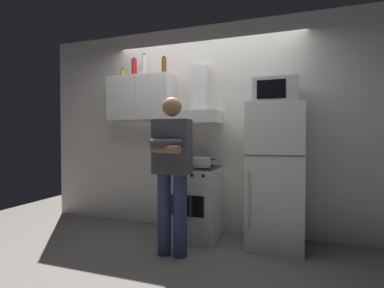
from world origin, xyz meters
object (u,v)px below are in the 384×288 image
(upper_cabinet, at_px, (142,99))
(bottle_beer_brown, at_px, (164,66))
(range_hood, at_px, (198,108))
(bottle_soda_red, at_px, (134,68))
(refrigerator, at_px, (275,175))
(bottle_spice_jar, at_px, (122,74))
(microwave, at_px, (276,92))
(stove_oven, at_px, (195,201))
(cooking_pot, at_px, (202,162))
(bottle_vodka_clear, at_px, (144,66))
(person_standing, at_px, (172,169))

(upper_cabinet, xyz_separation_m, bottle_beer_brown, (0.33, 0.00, 0.42))
(range_hood, relative_size, bottle_beer_brown, 3.07)
(upper_cabinet, bearing_deg, bottle_beer_brown, 0.47)
(bottle_soda_red, bearing_deg, upper_cabinet, 4.92)
(refrigerator, height_order, bottle_spice_jar, bottle_spice_jar)
(bottle_spice_jar, bearing_deg, bottle_beer_brown, -2.53)
(bottle_soda_red, bearing_deg, bottle_beer_brown, 1.54)
(microwave, height_order, bottle_soda_red, bottle_soda_red)
(refrigerator, xyz_separation_m, microwave, (-0.00, 0.02, 0.94))
(range_hood, bearing_deg, stove_oven, -90.00)
(range_hood, distance_m, bottle_beer_brown, 0.73)
(stove_oven, relative_size, microwave, 1.82)
(microwave, distance_m, cooking_pot, 1.16)
(refrigerator, height_order, bottle_soda_red, bottle_soda_red)
(refrigerator, relative_size, bottle_vodka_clear, 5.17)
(microwave, height_order, person_standing, microwave)
(bottle_soda_red, bearing_deg, range_hood, 0.66)
(microwave, distance_m, person_standing, 1.45)
(range_hood, xyz_separation_m, bottle_spice_jar, (-1.12, 0.03, 0.52))
(bottle_beer_brown, bearing_deg, cooking_pot, -22.53)
(refrigerator, bearing_deg, bottle_spice_jar, 175.68)
(upper_cabinet, xyz_separation_m, bottle_soda_red, (-0.11, -0.01, 0.42))
(cooking_pot, distance_m, bottle_beer_brown, 1.39)
(person_standing, bearing_deg, bottle_beer_brown, 119.55)
(person_standing, height_order, bottle_beer_brown, bottle_beer_brown)
(range_hood, xyz_separation_m, microwave, (0.95, -0.11, 0.14))
(stove_oven, relative_size, bottle_soda_red, 3.39)
(bottle_spice_jar, distance_m, bottle_beer_brown, 0.65)
(range_hood, distance_m, cooking_pot, 0.72)
(microwave, relative_size, person_standing, 0.29)
(upper_cabinet, xyz_separation_m, stove_oven, (0.80, -0.13, -1.32))
(person_standing, height_order, cooking_pot, person_standing)
(person_standing, relative_size, bottle_soda_red, 6.36)
(refrigerator, height_order, microwave, microwave)
(refrigerator, distance_m, cooking_pot, 0.84)
(upper_cabinet, distance_m, range_hood, 0.81)
(range_hood, height_order, person_standing, range_hood)
(microwave, height_order, cooking_pot, microwave)
(bottle_soda_red, bearing_deg, bottle_spice_jar, 169.02)
(bottle_spice_jar, relative_size, bottle_beer_brown, 0.60)
(stove_oven, xyz_separation_m, range_hood, (0.00, 0.13, 1.16))
(upper_cabinet, distance_m, bottle_spice_jar, 0.48)
(microwave, xyz_separation_m, bottle_soda_red, (-1.86, 0.10, 0.43))
(upper_cabinet, distance_m, bottle_soda_red, 0.44)
(bottle_beer_brown, bearing_deg, upper_cabinet, -179.53)
(stove_oven, height_order, bottle_spice_jar, bottle_spice_jar)
(microwave, bearing_deg, cooking_pot, -170.43)
(person_standing, height_order, bottle_vodka_clear, bottle_vodka_clear)
(bottle_soda_red, relative_size, bottle_beer_brown, 1.05)
(cooking_pot, xyz_separation_m, bottle_vodka_clear, (-0.90, 0.26, 1.27))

